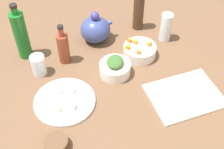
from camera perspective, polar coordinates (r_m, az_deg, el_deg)
name	(u,v)px	position (r cm, az deg, el deg)	size (l,w,h in cm)	color
tabletop	(112,85)	(132.90, 0.00, -1.95)	(190.00, 190.00, 3.00)	brown
cutting_board	(185,96)	(129.83, 13.67, -3.90)	(29.34, 22.44, 1.00)	silver
plate_tofu	(65,101)	(125.58, -8.97, -5.05)	(25.42, 25.42, 1.20)	white
bowl_greens	(115,69)	(133.68, 0.58, 1.09)	(13.87, 13.87, 5.67)	white
bowl_carrots	(140,51)	(143.14, 5.27, 4.47)	(15.41, 15.41, 5.48)	white
bowl_small_side	(56,144)	(112.76, -10.51, -12.83)	(8.68, 8.68, 3.92)	brown
teapot	(95,29)	(149.52, -3.16, 8.59)	(16.43, 14.45, 16.45)	#364381
bottle_0	(21,35)	(142.61, -16.92, 7.25)	(6.38, 6.38, 28.15)	#1A6C23
bottle_1	(139,10)	(155.92, 5.08, 12.03)	(5.40, 5.40, 24.31)	#492F1D
bottle_2	(63,47)	(137.96, -9.24, 5.11)	(5.25, 5.25, 20.23)	brown
drinking_glass_0	(166,27)	(151.75, 10.20, 8.85)	(5.74, 5.74, 14.64)	white
drinking_glass_1	(38,65)	(136.40, -13.80, 1.75)	(6.48, 6.48, 9.69)	white
carrot_cube_0	(139,52)	(137.16, 5.09, 4.31)	(1.80, 1.80, 1.80)	orange
carrot_cube_1	(128,47)	(139.24, 3.05, 5.20)	(1.80, 1.80, 1.80)	orange
carrot_cube_2	(130,40)	(143.10, 3.39, 6.50)	(1.80, 1.80, 1.80)	orange
carrot_cube_3	(149,44)	(142.04, 7.10, 5.83)	(1.80, 1.80, 1.80)	orange
carrot_cube_4	(136,42)	(142.44, 4.50, 6.21)	(1.80, 1.80, 1.80)	orange
chopped_greens_mound	(115,62)	(130.65, 0.59, 2.45)	(8.76, 7.39, 3.01)	#39642A
tofu_cube_0	(74,106)	(121.29, -7.33, -5.99)	(2.20, 2.20, 2.20)	white
tofu_cube_1	(71,90)	(127.01, -7.71, -2.89)	(2.20, 2.20, 2.20)	white
tofu_cube_2	(58,109)	(121.43, -10.19, -6.41)	(2.20, 2.20, 2.20)	silver
tofu_cube_3	(59,91)	(127.34, -9.98, -3.10)	(2.20, 2.20, 2.20)	white
tofu_cube_4	(67,101)	(123.25, -8.56, -5.05)	(2.20, 2.20, 2.20)	white
dumpling_0	(195,91)	(130.42, 15.48, -3.04)	(4.06, 3.99, 2.15)	beige
dumpling_1	(162,87)	(128.61, 9.52, -2.29)	(4.91, 4.81, 2.88)	beige
dumpling_2	(170,105)	(122.71, 10.97, -5.64)	(4.84, 4.22, 3.08)	beige
dumpling_3	(179,86)	(130.06, 12.56, -2.11)	(4.16, 4.14, 3.18)	beige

